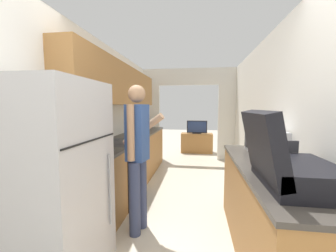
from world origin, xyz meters
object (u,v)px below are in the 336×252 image
(person, at_px, (138,154))
(book_stack, at_px, (269,161))
(range_oven, at_px, (118,171))
(suitcase, at_px, (286,163))
(microwave, at_px, (265,142))
(tv_cabinet, at_px, (197,143))
(refrigerator, at_px, (53,183))
(television, at_px, (197,127))

(person, height_order, book_stack, person)
(range_oven, relative_size, book_stack, 3.64)
(suitcase, distance_m, book_stack, 0.58)
(microwave, height_order, tv_cabinet, microwave)
(refrigerator, relative_size, range_oven, 1.58)
(suitcase, height_order, tv_cabinet, suitcase)
(microwave, bearing_deg, refrigerator, -151.75)
(tv_cabinet, distance_m, television, 0.51)
(person, xyz_separation_m, television, (0.65, 4.29, -0.11))
(refrigerator, xyz_separation_m, television, (1.14, 5.05, -0.02))
(microwave, bearing_deg, suitcase, -99.98)
(suitcase, relative_size, microwave, 1.28)
(person, bearing_deg, refrigerator, 158.26)
(microwave, bearing_deg, range_oven, 167.34)
(microwave, bearing_deg, tv_cabinet, 101.46)
(person, relative_size, book_stack, 5.86)
(television, bearing_deg, person, -98.65)
(refrigerator, distance_m, book_stack, 1.94)
(refrigerator, distance_m, range_oven, 1.55)
(book_stack, xyz_separation_m, television, (-0.71, 4.48, -0.13))
(range_oven, bearing_deg, person, -54.09)
(person, bearing_deg, microwave, -67.44)
(suitcase, bearing_deg, tv_cabinet, 97.11)
(microwave, distance_m, television, 4.08)
(refrigerator, height_order, suitcase, refrigerator)
(person, bearing_deg, tv_cabinet, 2.62)
(range_oven, bearing_deg, television, 71.38)
(range_oven, height_order, book_stack, range_oven)
(person, xyz_separation_m, microwave, (1.47, 0.30, 0.13))
(refrigerator, bearing_deg, television, 77.24)
(suitcase, xyz_separation_m, television, (-0.63, 5.04, -0.26))
(refrigerator, xyz_separation_m, person, (0.49, 0.76, 0.08))
(person, relative_size, suitcase, 2.60)
(range_oven, distance_m, person, 1.03)
(book_stack, height_order, television, television)
(range_oven, height_order, microwave, microwave)
(book_stack, bearing_deg, tv_cabinet, 98.92)
(microwave, distance_m, book_stack, 0.51)
(range_oven, xyz_separation_m, television, (1.19, 3.54, 0.35))
(suitcase, bearing_deg, person, 149.69)
(person, relative_size, microwave, 3.33)
(refrigerator, bearing_deg, tv_cabinet, 77.34)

